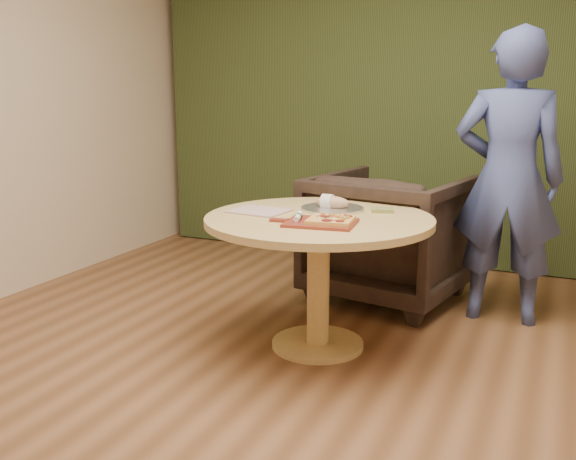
% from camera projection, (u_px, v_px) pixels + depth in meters
% --- Properties ---
extents(room_shell, '(5.04, 6.04, 2.84)m').
position_uv_depth(room_shell, '(286.00, 96.00, 2.49)').
color(room_shell, brown).
rests_on(room_shell, ground).
extents(curtain, '(4.80, 0.14, 2.78)m').
position_uv_depth(curtain, '(435.00, 91.00, 5.08)').
color(curtain, '#293719').
rests_on(curtain, ground).
extents(pedestal_table, '(1.24, 1.24, 0.75)m').
position_uv_depth(pedestal_table, '(319.00, 242.00, 3.49)').
color(pedestal_table, '#DDBB71').
rests_on(pedestal_table, ground).
extents(pizza_paddle, '(0.46, 0.32, 0.01)m').
position_uv_depth(pizza_paddle, '(319.00, 223.00, 3.27)').
color(pizza_paddle, maroon).
rests_on(pizza_paddle, pedestal_table).
extents(flatbread_pizza, '(0.25, 0.25, 0.04)m').
position_uv_depth(flatbread_pizza, '(331.00, 220.00, 3.24)').
color(flatbread_pizza, '#E0AA57').
rests_on(flatbread_pizza, pizza_paddle).
extents(cutlery_roll, '(0.08, 0.20, 0.03)m').
position_uv_depth(cutlery_roll, '(298.00, 216.00, 3.31)').
color(cutlery_roll, silver).
rests_on(cutlery_roll, pizza_paddle).
extents(newspaper, '(0.33, 0.28, 0.01)m').
position_uv_depth(newspaper, '(259.00, 211.00, 3.58)').
color(newspaper, silver).
rests_on(newspaper, pedestal_table).
extents(serving_tray, '(0.36, 0.36, 0.02)m').
position_uv_depth(serving_tray, '(332.00, 209.00, 3.64)').
color(serving_tray, silver).
rests_on(serving_tray, pedestal_table).
extents(bread_roll, '(0.19, 0.09, 0.09)m').
position_uv_depth(bread_roll, '(331.00, 202.00, 3.64)').
color(bread_roll, tan).
rests_on(bread_roll, serving_tray).
extents(green_packet, '(0.14, 0.13, 0.02)m').
position_uv_depth(green_packet, '(382.00, 210.00, 3.59)').
color(green_packet, '#5C652D').
rests_on(green_packet, pedestal_table).
extents(armchair, '(1.08, 1.04, 0.97)m').
position_uv_depth(armchair, '(390.00, 230.00, 4.35)').
color(armchair, black).
rests_on(armchair, ground).
extents(person_standing, '(0.68, 0.47, 1.78)m').
position_uv_depth(person_standing, '(508.00, 179.00, 3.87)').
color(person_standing, '#3D4B88').
rests_on(person_standing, ground).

